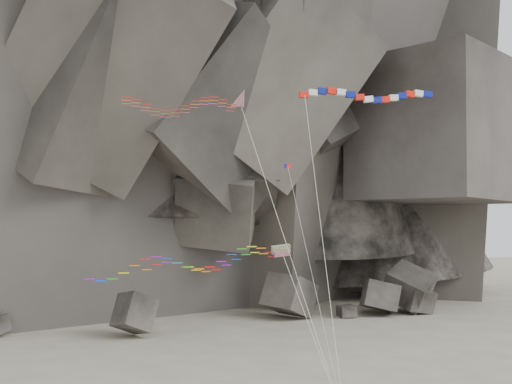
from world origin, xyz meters
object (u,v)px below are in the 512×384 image
object	(u,v)px
delta_kite	(176,105)
banner_kite	(367,97)
pennant_kite	(297,209)
parafoil_kite	(181,263)

from	to	relation	value
delta_kite	banner_kite	bearing A→B (deg)	-27.19
delta_kite	pennant_kite	distance (m)	11.89
banner_kite	pennant_kite	size ratio (longest dim) A/B	1.35
delta_kite	parafoil_kite	bearing A→B (deg)	-110.16
parafoil_kite	pennant_kite	bearing A→B (deg)	1.46
banner_kite	parafoil_kite	world-z (taller)	banner_kite
parafoil_kite	banner_kite	bearing A→B (deg)	0.95
parafoil_kite	delta_kite	bearing A→B (deg)	90.99
delta_kite	parafoil_kite	size ratio (longest dim) A/B	1.41
delta_kite	banner_kite	distance (m)	14.87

